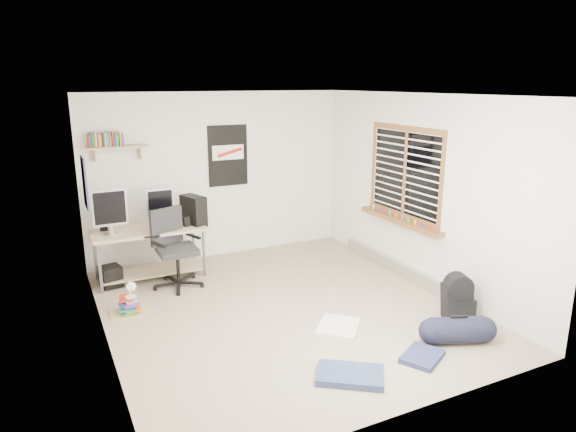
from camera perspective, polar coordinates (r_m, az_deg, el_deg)
name	(u,v)px	position (r m, az deg, el deg)	size (l,w,h in m)	color
floor	(283,309)	(6.26, -0.55, -10.28)	(4.00, 4.50, 0.01)	gray
ceiling	(283,94)	(5.67, -0.61, 13.37)	(4.00, 4.50, 0.01)	white
back_wall	(219,176)	(7.89, -7.71, 4.46)	(4.00, 0.01, 2.50)	silver
left_wall	(97,229)	(5.32, -20.46, -1.39)	(0.01, 4.50, 2.50)	silver
right_wall	(421,191)	(6.92, 14.58, 2.67)	(0.01, 4.50, 2.50)	silver
desk	(150,253)	(7.30, -15.09, -3.95)	(1.49, 0.65, 0.68)	#D4B293
monitor_left	(110,218)	(7.04, -19.12, -0.24)	(0.44, 0.11, 0.48)	#A0A0A5
monitor_right	(161,213)	(7.29, -13.96, 0.32)	(0.36, 0.09, 0.40)	#B5B6BB
pc_tower	(194,211)	(7.28, -10.45, 0.59)	(0.19, 0.40, 0.42)	black
keyboard	(145,236)	(6.94, -15.65, -2.16)	(0.37, 0.13, 0.02)	black
speaker_left	(104,225)	(7.30, -19.80, -0.97)	(0.09, 0.09, 0.19)	black
speaker_right	(187,222)	(7.20, -11.21, -0.67)	(0.08, 0.08, 0.17)	black
office_chair	(177,251)	(6.88, -12.22, -3.83)	(0.68, 0.68, 1.04)	#242427
wall_shelf	(118,147)	(7.37, -18.38, 7.29)	(0.80, 0.22, 0.24)	tan
poster_back_wall	(228,156)	(7.86, -6.68, 6.67)	(0.62, 0.03, 0.92)	black
poster_left_wall	(85,183)	(6.43, -21.66, 3.48)	(0.02, 0.42, 0.60)	navy
window	(404,173)	(7.08, 12.77, 4.69)	(0.10, 1.50, 1.26)	brown
baseboard_heater	(399,268)	(7.43, 12.20, -5.68)	(0.08, 2.50, 0.18)	#B7B2A8
backpack	(457,301)	(6.27, 18.27, -8.96)	(0.32, 0.25, 0.42)	black
duffel_bag	(458,330)	(5.73, 18.33, -11.95)	(0.28, 0.28, 0.55)	black
tshirt	(338,327)	(5.81, 5.62, -12.14)	(0.50, 0.42, 0.04)	silver
jeans_a	(350,375)	(4.96, 6.93, -17.16)	(0.61, 0.39, 0.07)	navy
jeans_b	(422,357)	(5.38, 14.69, -14.88)	(0.43, 0.32, 0.05)	#23294F
book_stack	(129,301)	(6.37, -17.26, -9.00)	(0.39, 0.32, 0.27)	brown
desk_lamp	(129,283)	(6.26, -17.21, -7.11)	(0.12, 0.21, 0.21)	white
subwoofer	(111,277)	(7.22, -19.09, -6.37)	(0.25, 0.25, 0.28)	black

